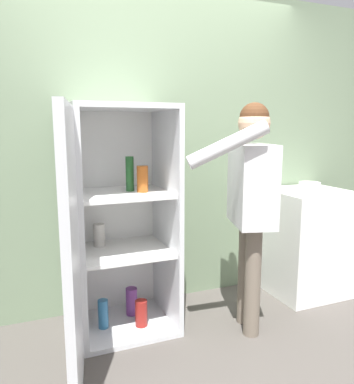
# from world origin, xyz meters

# --- Properties ---
(ground_plane) EXTENTS (12.00, 12.00, 0.00)m
(ground_plane) POSITION_xyz_m (0.00, 0.00, 0.00)
(ground_plane) COLOR #4C4742
(wall_back) EXTENTS (7.00, 0.06, 2.55)m
(wall_back) POSITION_xyz_m (0.00, 0.98, 1.27)
(wall_back) COLOR gray
(wall_back) RESTS_ON ground_plane
(refrigerator) EXTENTS (0.84, 1.29, 1.60)m
(refrigerator) POSITION_xyz_m (-0.46, 0.53, 0.79)
(refrigerator) COLOR silver
(refrigerator) RESTS_ON ground_plane
(person) EXTENTS (0.73, 0.56, 1.62)m
(person) POSITION_xyz_m (0.45, 0.26, 1.02)
(person) COLOR #726656
(person) RESTS_ON ground_plane
(counter) EXTENTS (0.66, 0.61, 0.92)m
(counter) POSITION_xyz_m (1.28, 0.63, 0.46)
(counter) COLOR white
(counter) RESTS_ON ground_plane
(bowl) EXTENTS (0.19, 0.19, 0.06)m
(bowl) POSITION_xyz_m (1.34, 0.69, 0.95)
(bowl) COLOR white
(bowl) RESTS_ON counter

